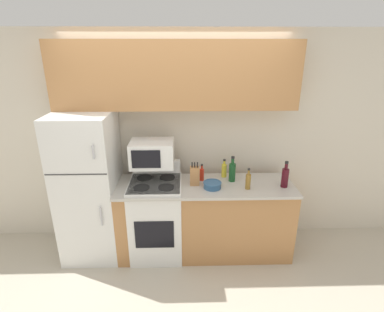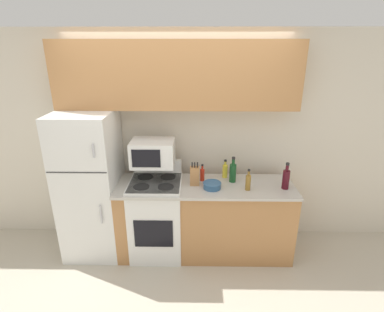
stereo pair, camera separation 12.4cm
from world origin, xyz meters
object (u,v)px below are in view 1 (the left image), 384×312
(microwave, at_px, (152,153))
(bottle_vinegar, at_px, (248,181))
(bowl, at_px, (212,185))
(refrigerator, at_px, (90,187))
(bottle_cooking_spray, at_px, (224,170))
(stove, at_px, (157,217))
(bottle_wine_red, at_px, (285,177))
(knife_block, at_px, (195,176))
(bottle_hot_sauce, at_px, (202,174))
(bottle_wine_green, at_px, (232,171))

(microwave, xyz_separation_m, bottle_vinegar, (1.05, -0.22, -0.25))
(bowl, relative_size, bottle_vinegar, 0.84)
(refrigerator, xyz_separation_m, bottle_cooking_spray, (1.55, 0.14, 0.13))
(microwave, bearing_deg, stove, -75.43)
(bottle_wine_red, distance_m, bottle_vinegar, 0.42)
(bowl, height_order, bottle_vinegar, bottle_vinegar)
(knife_block, height_order, bottle_vinegar, knife_block)
(bowl, bearing_deg, bottle_hot_sauce, 117.61)
(bottle_wine_green, distance_m, bottle_cooking_spray, 0.14)
(bottle_hot_sauce, bearing_deg, bottle_wine_green, -3.96)
(bowl, distance_m, bottle_vinegar, 0.39)
(refrigerator, xyz_separation_m, knife_block, (1.19, -0.06, 0.15))
(bowl, relative_size, bottle_wine_red, 0.67)
(bottle_cooking_spray, xyz_separation_m, bottle_vinegar, (0.22, -0.32, 0.01))
(microwave, bearing_deg, bottle_wine_red, -7.16)
(bottle_cooking_spray, bearing_deg, bottle_wine_red, -24.19)
(microwave, relative_size, bottle_cooking_spray, 2.17)
(bottle_cooking_spray, bearing_deg, knife_block, -149.82)
(microwave, distance_m, bottle_hot_sauce, 0.62)
(microwave, bearing_deg, bottle_hot_sauce, 0.64)
(bottle_wine_red, relative_size, bottle_vinegar, 1.25)
(bottle_wine_red, relative_size, bottle_hot_sauce, 1.50)
(microwave, bearing_deg, bottle_vinegar, -12.03)
(stove, distance_m, bottle_hot_sauce, 0.73)
(bottle_wine_red, bearing_deg, bowl, -179.35)
(bottle_wine_red, bearing_deg, stove, 176.84)
(knife_block, bearing_deg, bottle_wine_green, 11.50)
(refrigerator, xyz_separation_m, bottle_wine_green, (1.63, 0.03, 0.16))
(stove, xyz_separation_m, bottle_cooking_spray, (0.80, 0.20, 0.50))
(stove, xyz_separation_m, microwave, (-0.03, 0.10, 0.76))
(stove, height_order, bowl, stove)
(refrigerator, bearing_deg, bottle_hot_sauce, 2.22)
(bottle_wine_red, bearing_deg, microwave, 172.84)
(bowl, xyz_separation_m, bottle_wine_green, (0.24, 0.17, 0.08))
(knife_block, height_order, bottle_wine_red, bottle_wine_red)
(bottle_wine_red, distance_m, bottle_cooking_spray, 0.69)
(stove, bearing_deg, bottle_wine_green, 5.62)
(refrigerator, xyz_separation_m, microwave, (0.72, 0.04, 0.38))
(bottle_cooking_spray, relative_size, bottle_hot_sauce, 1.10)
(knife_block, bearing_deg, refrigerator, 177.02)
(stove, relative_size, bottle_wine_red, 3.63)
(knife_block, bearing_deg, bottle_wine_red, -4.48)
(stove, distance_m, microwave, 0.76)
(knife_block, bearing_deg, microwave, 167.35)
(refrigerator, distance_m, bottle_wine_green, 1.64)
(microwave, distance_m, bottle_wine_red, 1.49)
(bottle_wine_green, bearing_deg, bottle_cooking_spray, 122.99)
(knife_block, relative_size, bottle_wine_green, 0.91)
(stove, xyz_separation_m, bowl, (0.63, -0.09, 0.45))
(knife_block, distance_m, bottle_cooking_spray, 0.41)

